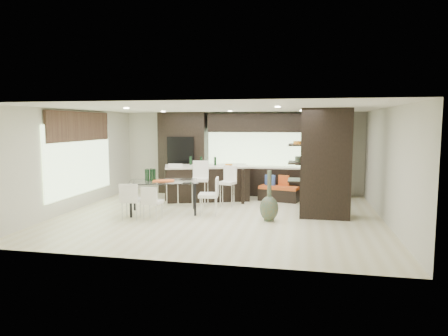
% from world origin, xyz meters
% --- Properties ---
extents(ground, '(8.00, 8.00, 0.00)m').
position_xyz_m(ground, '(0.00, 0.00, 0.00)').
color(ground, beige).
rests_on(ground, ground).
extents(back_wall, '(8.00, 0.02, 2.70)m').
position_xyz_m(back_wall, '(0.00, 3.50, 1.35)').
color(back_wall, beige).
rests_on(back_wall, ground).
extents(left_wall, '(0.02, 7.00, 2.70)m').
position_xyz_m(left_wall, '(-4.00, 0.00, 1.35)').
color(left_wall, beige).
rests_on(left_wall, ground).
extents(right_wall, '(0.02, 7.00, 2.70)m').
position_xyz_m(right_wall, '(4.00, 0.00, 1.35)').
color(right_wall, beige).
rests_on(right_wall, ground).
extents(ceiling, '(8.00, 7.00, 0.02)m').
position_xyz_m(ceiling, '(0.00, 0.00, 2.70)').
color(ceiling, white).
rests_on(ceiling, ground).
extents(window_left, '(0.04, 3.20, 1.90)m').
position_xyz_m(window_left, '(-3.96, 0.20, 1.35)').
color(window_left, '#B2D199').
rests_on(window_left, left_wall).
extents(window_back, '(3.40, 0.04, 1.20)m').
position_xyz_m(window_back, '(0.60, 3.46, 1.55)').
color(window_back, '#B2D199').
rests_on(window_back, back_wall).
extents(stone_accent, '(0.08, 3.00, 0.80)m').
position_xyz_m(stone_accent, '(-3.93, 0.20, 2.25)').
color(stone_accent, brown).
rests_on(stone_accent, left_wall).
extents(ceiling_spots, '(4.00, 3.00, 0.02)m').
position_xyz_m(ceiling_spots, '(0.00, 0.25, 2.68)').
color(ceiling_spots, white).
rests_on(ceiling_spots, ceiling).
extents(back_cabinetry, '(6.80, 0.68, 2.70)m').
position_xyz_m(back_cabinetry, '(0.50, 3.17, 1.35)').
color(back_cabinetry, black).
rests_on(back_cabinetry, ground).
extents(refrigerator, '(0.90, 0.68, 1.90)m').
position_xyz_m(refrigerator, '(-1.90, 3.12, 0.95)').
color(refrigerator, black).
rests_on(refrigerator, ground).
extents(partition_column, '(1.20, 0.80, 2.70)m').
position_xyz_m(partition_column, '(2.60, 0.40, 1.35)').
color(partition_column, black).
rests_on(partition_column, ground).
extents(kitchen_island, '(2.76, 1.86, 1.06)m').
position_xyz_m(kitchen_island, '(-0.80, 2.02, 0.53)').
color(kitchen_island, black).
rests_on(kitchen_island, ground).
extents(stool_left, '(0.45, 0.45, 0.94)m').
position_xyz_m(stool_left, '(-1.59, 1.17, 0.47)').
color(stool_left, white).
rests_on(stool_left, ground).
extents(stool_mid, '(0.52, 0.52, 1.02)m').
position_xyz_m(stool_mid, '(-0.80, 1.15, 0.51)').
color(stool_mid, white).
rests_on(stool_mid, ground).
extents(stool_right, '(0.51, 0.51, 0.92)m').
position_xyz_m(stool_right, '(-0.02, 1.17, 0.46)').
color(stool_right, white).
rests_on(stool_right, ground).
extents(bench, '(1.25, 0.72, 0.45)m').
position_xyz_m(bench, '(1.36, 2.22, 0.23)').
color(bench, black).
rests_on(bench, ground).
extents(floor_vase, '(0.57, 0.57, 1.21)m').
position_xyz_m(floor_vase, '(1.29, -0.33, 0.61)').
color(floor_vase, '#424D37').
rests_on(floor_vase, ground).
extents(dining_table, '(1.97, 1.47, 0.84)m').
position_xyz_m(dining_table, '(-1.48, -0.01, 0.42)').
color(dining_table, white).
rests_on(dining_table, ground).
extents(chair_near, '(0.45, 0.45, 0.77)m').
position_xyz_m(chair_near, '(-1.48, -0.79, 0.38)').
color(chair_near, white).
rests_on(chair_near, ground).
extents(chair_far, '(0.50, 0.50, 0.83)m').
position_xyz_m(chair_far, '(-2.03, -0.80, 0.41)').
color(chair_far, white).
rests_on(chair_far, ground).
extents(chair_end, '(0.54, 0.54, 0.89)m').
position_xyz_m(chair_end, '(-0.28, -0.01, 0.45)').
color(chair_end, white).
rests_on(chair_end, ground).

